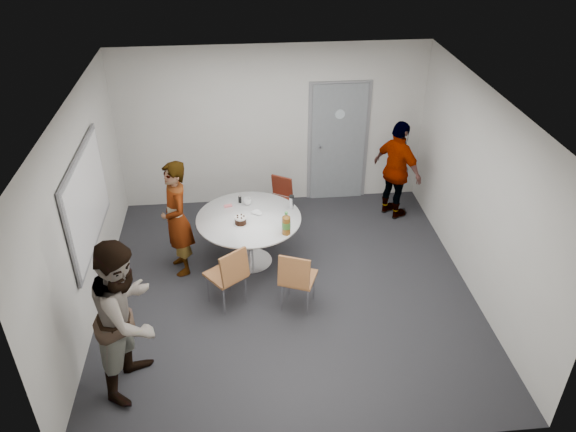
{
  "coord_description": "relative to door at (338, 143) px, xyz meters",
  "views": [
    {
      "loc": [
        -0.58,
        -5.99,
        4.95
      ],
      "look_at": [
        0.04,
        0.25,
        1.04
      ],
      "focal_mm": 35.0,
      "sensor_mm": 36.0,
      "label": 1
    }
  ],
  "objects": [
    {
      "name": "person_main",
      "position": [
        -2.56,
        -1.86,
        -0.18
      ],
      "size": [
        0.58,
        0.71,
        1.7
      ],
      "primitive_type": "imported",
      "rotation": [
        0.0,
        0.0,
        -1.25
      ],
      "color": "#A5C6EA",
      "rests_on": "floor"
    },
    {
      "name": "ceiling",
      "position": [
        -1.1,
        -2.48,
        1.67
      ],
      "size": [
        5.0,
        5.0,
        0.0
      ],
      "primitive_type": "plane",
      "rotation": [
        3.14,
        0.0,
        0.0
      ],
      "color": "silver",
      "rests_on": "wall_back"
    },
    {
      "name": "chair_near_left",
      "position": [
        -1.86,
        -2.74,
        -0.47
      ],
      "size": [
        0.62,
        0.63,
        0.91
      ],
      "rotation": [
        0.0,
        0.0,
        0.64
      ],
      "color": "brown",
      "rests_on": "floor"
    },
    {
      "name": "chair_near_right",
      "position": [
        -1.02,
        -2.9,
        -0.48
      ],
      "size": [
        0.56,
        0.58,
        0.89
      ],
      "rotation": [
        0.0,
        0.0,
        -0.38
      ],
      "color": "brown",
      "rests_on": "floor"
    },
    {
      "name": "wall_right",
      "position": [
        1.4,
        -2.48,
        0.32
      ],
      "size": [
        0.0,
        5.0,
        5.0
      ],
      "primitive_type": "plane",
      "rotation": [
        1.57,
        0.0,
        -1.57
      ],
      "color": "beige",
      "rests_on": "floor"
    },
    {
      "name": "person_left",
      "position": [
        -2.92,
        -3.89,
        -0.09
      ],
      "size": [
        0.94,
        1.08,
        1.87
      ],
      "primitive_type": "imported",
      "rotation": [
        0.0,
        0.0,
        1.28
      ],
      "color": "white",
      "rests_on": "floor"
    },
    {
      "name": "door",
      "position": [
        0.0,
        0.0,
        0.0
      ],
      "size": [
        1.02,
        0.17,
        2.12
      ],
      "color": "gray",
      "rests_on": "wall_back"
    },
    {
      "name": "whiteboard",
      "position": [
        -3.56,
        -2.28,
        0.42
      ],
      "size": [
        0.04,
        1.9,
        1.25
      ],
      "color": "gray",
      "rests_on": "wall_left"
    },
    {
      "name": "chair_far",
      "position": [
        -1.05,
        -0.71,
        -0.56
      ],
      "size": [
        0.52,
        0.53,
        0.78
      ],
      "rotation": [
        0.0,
        0.0,
        2.58
      ],
      "color": "#5E2012",
      "rests_on": "floor"
    },
    {
      "name": "floor",
      "position": [
        -1.1,
        -2.48,
        -1.03
      ],
      "size": [
        5.0,
        5.0,
        0.0
      ],
      "primitive_type": "plane",
      "color": "black",
      "rests_on": "ground"
    },
    {
      "name": "wall_back",
      "position": [
        -1.1,
        0.02,
        0.32
      ],
      "size": [
        5.0,
        0.0,
        5.0
      ],
      "primitive_type": "plane",
      "rotation": [
        1.57,
        0.0,
        0.0
      ],
      "color": "beige",
      "rests_on": "floor"
    },
    {
      "name": "wall_front",
      "position": [
        -1.1,
        -4.98,
        0.32
      ],
      "size": [
        5.0,
        0.0,
        5.0
      ],
      "primitive_type": "plane",
      "rotation": [
        -1.57,
        0.0,
        0.0
      ],
      "color": "beige",
      "rests_on": "floor"
    },
    {
      "name": "table",
      "position": [
        -1.54,
        -1.82,
        -0.36
      ],
      "size": [
        1.48,
        1.48,
        1.11
      ],
      "color": "white",
      "rests_on": "floor"
    },
    {
      "name": "person_right",
      "position": [
        0.84,
        -0.7,
        -0.2
      ],
      "size": [
        0.85,
        1.04,
        1.65
      ],
      "primitive_type": "imported",
      "rotation": [
        0.0,
        0.0,
        2.12
      ],
      "color": "black",
      "rests_on": "floor"
    },
    {
      "name": "wall_left",
      "position": [
        -3.6,
        -2.48,
        0.32
      ],
      "size": [
        0.0,
        5.0,
        5.0
      ],
      "primitive_type": "plane",
      "rotation": [
        1.57,
        0.0,
        1.57
      ],
      "color": "beige",
      "rests_on": "floor"
    }
  ]
}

